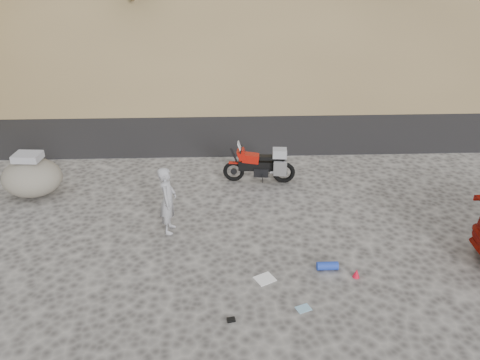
% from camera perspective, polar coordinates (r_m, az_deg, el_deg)
% --- Properties ---
extents(ground, '(140.00, 140.00, 0.00)m').
position_cam_1_polar(ground, '(11.33, -2.20, -8.55)').
color(ground, '#3D3A38').
rests_on(ground, ground).
extents(road, '(120.00, 7.00, 0.05)m').
position_cam_1_polar(road, '(19.38, -2.33, 7.06)').
color(road, black).
rests_on(road, ground).
extents(motorcycle, '(2.20, 0.74, 1.31)m').
position_cam_1_polar(motorcycle, '(14.20, 2.75, 1.83)').
color(motorcycle, black).
rests_on(motorcycle, ground).
extents(man, '(0.48, 0.68, 1.76)m').
position_cam_1_polar(man, '(12.18, -8.50, -6.07)').
color(man, gray).
rests_on(man, ground).
extents(boulder, '(2.03, 1.86, 1.28)m').
position_cam_1_polar(boulder, '(14.71, -24.01, 0.32)').
color(boulder, '#58534B').
rests_on(boulder, ground).
extents(gear_white_cloth, '(0.53, 0.51, 0.01)m').
position_cam_1_polar(gear_white_cloth, '(10.47, 3.05, -11.94)').
color(gear_white_cloth, white).
rests_on(gear_white_cloth, ground).
extents(gear_blue_mat, '(0.48, 0.19, 0.19)m').
position_cam_1_polar(gear_blue_mat, '(10.85, 10.61, -10.25)').
color(gear_blue_mat, '#1B37A4').
rests_on(gear_blue_mat, ground).
extents(gear_funnel, '(0.16, 0.16, 0.20)m').
position_cam_1_polar(gear_funnel, '(10.76, 14.00, -10.97)').
color(gear_funnel, red).
rests_on(gear_funnel, ground).
extents(gear_glove_a, '(0.18, 0.14, 0.05)m').
position_cam_1_polar(gear_glove_a, '(9.49, -1.09, -16.67)').
color(gear_glove_a, black).
rests_on(gear_glove_a, ground).
extents(gear_blue_cloth, '(0.35, 0.31, 0.01)m').
position_cam_1_polar(gear_blue_cloth, '(9.83, 7.74, -15.26)').
color(gear_blue_cloth, '#7DAAC2').
rests_on(gear_blue_cloth, ground).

